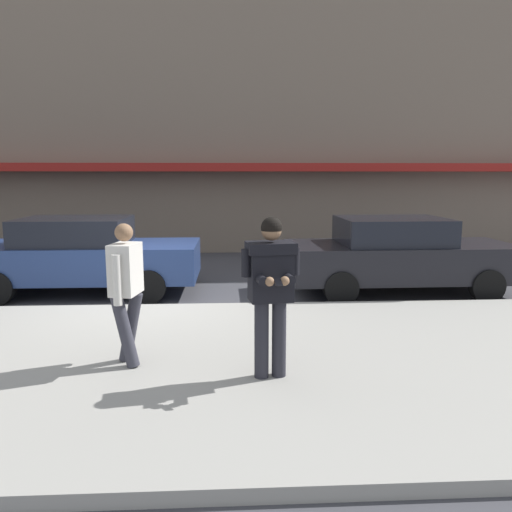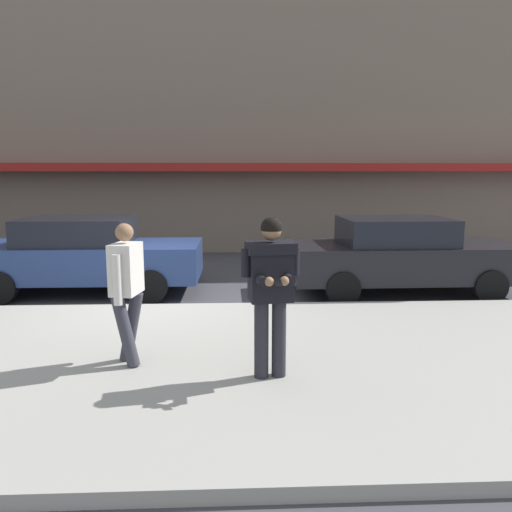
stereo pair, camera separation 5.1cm
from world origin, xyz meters
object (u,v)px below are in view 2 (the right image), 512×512
man_texting_on_phone (271,280)px  parked_sedan_far (400,255)px  pedestrian_in_light_coat (127,285)px  parked_sedan_mid (86,255)px

man_texting_on_phone → parked_sedan_far: bearing=56.5°
parked_sedan_far → pedestrian_in_light_coat: (-4.61, -3.96, 0.32)m
parked_sedan_far → man_texting_on_phone: bearing=-123.5°
parked_sedan_mid → man_texting_on_phone: bearing=-54.5°
parked_sedan_mid → man_texting_on_phone: man_texting_on_phone is taller
man_texting_on_phone → pedestrian_in_light_coat: size_ratio=1.06×
parked_sedan_mid → pedestrian_in_light_coat: bearing=-68.0°
man_texting_on_phone → pedestrian_in_light_coat: bearing=163.8°
parked_sedan_mid → pedestrian_in_light_coat: pedestrian_in_light_coat is taller
parked_sedan_far → man_texting_on_phone: 5.35m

